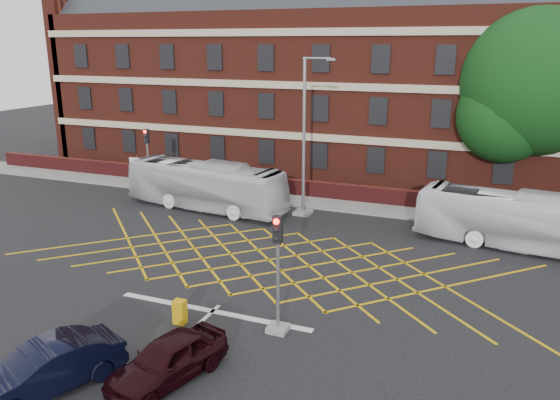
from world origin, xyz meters
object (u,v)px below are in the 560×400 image
at_px(traffic_light_near, 278,285).
at_px(traffic_light_far, 148,166).
at_px(car_maroon, 168,359).
at_px(utility_cabinet, 180,312).
at_px(deciduous_tree, 534,93).
at_px(bus_left, 206,186).
at_px(car_navy, 46,368).
at_px(direction_signs, 137,168).
at_px(bus_right, 522,221).
at_px(street_lamp, 305,163).

xyz_separation_m(traffic_light_near, traffic_light_far, (-15.22, 14.36, 0.00)).
distance_m(car_maroon, utility_cabinet, 3.47).
bearing_deg(deciduous_tree, bus_left, -155.19).
height_order(car_maroon, deciduous_tree, deciduous_tree).
distance_m(car_navy, deciduous_tree, 29.97).
relative_size(traffic_light_far, utility_cabinet, 4.77).
bearing_deg(traffic_light_near, direction_signs, 138.07).
relative_size(traffic_light_far, direction_signs, 1.94).
height_order(traffic_light_near, traffic_light_far, same).
height_order(car_navy, traffic_light_far, traffic_light_far).
relative_size(bus_right, car_maroon, 2.52).
distance_m(traffic_light_far, utility_cabinet, 19.17).
bearing_deg(street_lamp, bus_left, -169.69).
bearing_deg(direction_signs, utility_cabinet, -50.17).
bearing_deg(deciduous_tree, utility_cabinet, -119.18).
bearing_deg(street_lamp, direction_signs, 172.83).
relative_size(car_navy, traffic_light_far, 1.04).
distance_m(deciduous_tree, utility_cabinet, 25.17).
distance_m(bus_left, traffic_light_far, 6.04).
distance_m(bus_left, car_maroon, 17.78).
bearing_deg(utility_cabinet, car_navy, -106.71).
bearing_deg(traffic_light_near, car_maroon, -117.24).
distance_m(car_maroon, deciduous_tree, 27.18).
distance_m(bus_right, car_maroon, 18.81).
bearing_deg(car_maroon, deciduous_tree, 83.12).
bearing_deg(car_navy, street_lamp, 109.43).
xyz_separation_m(bus_left, street_lamp, (5.96, 1.08, 1.67)).
height_order(bus_right, car_maroon, bus_right).
xyz_separation_m(deciduous_tree, traffic_light_near, (-8.35, -20.47, -5.16)).
xyz_separation_m(bus_left, traffic_light_near, (9.60, -12.18, 0.31)).
bearing_deg(traffic_light_near, utility_cabinet, -167.69).
distance_m(traffic_light_near, traffic_light_far, 20.92).
relative_size(traffic_light_far, street_lamp, 0.47).
distance_m(deciduous_tree, traffic_light_near, 22.70).
bearing_deg(bus_left, traffic_light_near, -134.02).
distance_m(bus_left, traffic_light_near, 15.51).
bearing_deg(deciduous_tree, traffic_light_near, -112.18).
height_order(car_navy, utility_cabinet, car_navy).
bearing_deg(bus_left, bus_right, -82.94).
xyz_separation_m(bus_right, traffic_light_near, (-8.11, -11.96, 0.35)).
height_order(car_navy, car_maroon, car_navy).
bearing_deg(direction_signs, traffic_light_near, -41.93).
bearing_deg(traffic_light_near, deciduous_tree, 67.82).
bearing_deg(traffic_light_near, traffic_light_far, 136.66).
relative_size(car_maroon, traffic_light_far, 0.94).
height_order(bus_left, deciduous_tree, deciduous_tree).
height_order(deciduous_tree, traffic_light_far, deciduous_tree).
height_order(traffic_light_near, street_lamp, street_lamp).
bearing_deg(utility_cabinet, bus_left, 115.16).
bearing_deg(utility_cabinet, deciduous_tree, 60.82).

